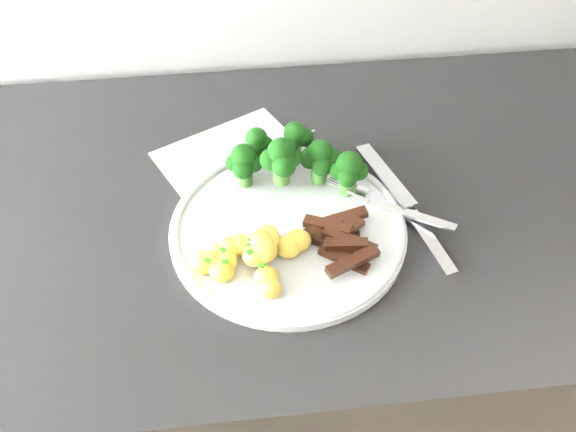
% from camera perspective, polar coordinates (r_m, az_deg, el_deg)
% --- Properties ---
extents(counter, '(2.44, 0.61, 0.92)m').
position_cam_1_polar(counter, '(1.20, -1.38, -14.43)').
color(counter, black).
rests_on(counter, ground).
extents(recipe_paper, '(0.30, 0.33, 0.00)m').
position_cam_1_polar(recipe_paper, '(0.86, -2.86, 2.95)').
color(recipe_paper, white).
rests_on(recipe_paper, counter).
extents(plate, '(0.30, 0.30, 0.02)m').
position_cam_1_polar(plate, '(0.79, 0.00, -1.08)').
color(plate, silver).
rests_on(plate, counter).
extents(broccoli, '(0.18, 0.11, 0.08)m').
position_cam_1_polar(broccoli, '(0.82, 0.62, 5.30)').
color(broccoli, '#355F22').
rests_on(broccoli, plate).
extents(potatoes, '(0.14, 0.11, 0.04)m').
position_cam_1_polar(potatoes, '(0.74, -3.24, -3.37)').
color(potatoes, '#F8E055').
rests_on(potatoes, plate).
extents(beef_strips, '(0.09, 0.11, 0.02)m').
position_cam_1_polar(beef_strips, '(0.76, 4.58, -2.14)').
color(beef_strips, black).
rests_on(beef_strips, plate).
extents(fork, '(0.15, 0.12, 0.02)m').
position_cam_1_polar(fork, '(0.81, 9.43, 0.88)').
color(fork, silver).
rests_on(fork, plate).
extents(knife, '(0.08, 0.24, 0.03)m').
position_cam_1_polar(knife, '(0.81, 11.37, -0.38)').
color(knife, silver).
rests_on(knife, plate).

